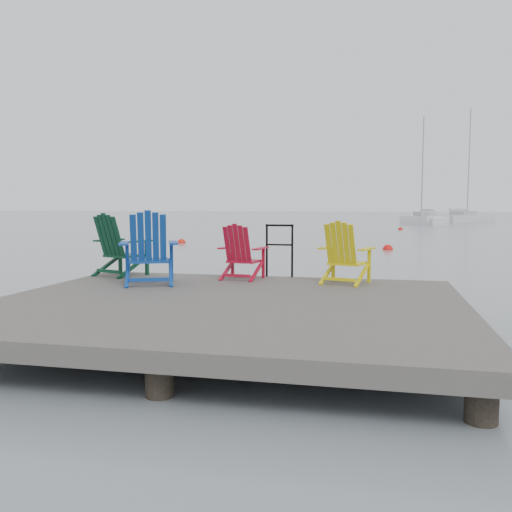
% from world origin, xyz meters
% --- Properties ---
extents(ground, '(400.00, 400.00, 0.00)m').
position_xyz_m(ground, '(0.00, 0.00, 0.00)').
color(ground, slate).
rests_on(ground, ground).
extents(dock, '(6.00, 5.00, 1.40)m').
position_xyz_m(dock, '(0.00, 0.00, 0.35)').
color(dock, '#2C2A27').
rests_on(dock, ground).
extents(handrail, '(0.48, 0.04, 0.90)m').
position_xyz_m(handrail, '(0.25, 2.45, 1.04)').
color(handrail, black).
rests_on(handrail, dock).
extents(chair_green, '(1.01, 0.96, 1.05)m').
position_xyz_m(chair_green, '(-2.49, 1.97, 1.03)').
color(chair_green, '#09321D').
rests_on(chair_green, dock).
extents(chair_blue, '(1.07, 1.02, 1.10)m').
position_xyz_m(chair_blue, '(-1.54, 1.08, 1.06)').
color(chair_blue, navy).
rests_on(chair_blue, dock).
extents(chair_red, '(0.78, 0.73, 0.89)m').
position_xyz_m(chair_red, '(-0.30, 1.98, 0.95)').
color(chair_red, '#A60C24').
rests_on(chair_red, dock).
extents(chair_yellow, '(0.89, 0.85, 0.95)m').
position_xyz_m(chair_yellow, '(1.38, 1.84, 0.98)').
color(chair_yellow, '#D8C40C').
rests_on(chair_yellow, dock).
extents(sailboat_near, '(4.13, 8.06, 10.85)m').
position_xyz_m(sailboat_near, '(6.24, 49.57, 0.36)').
color(sailboat_near, silver).
rests_on(sailboat_near, ground).
extents(sailboat_mid, '(7.68, 9.17, 13.05)m').
position_xyz_m(sailboat_mid, '(11.52, 58.63, 0.35)').
color(sailboat_mid, silver).
rests_on(sailboat_mid, ground).
extents(buoy_a, '(0.41, 0.41, 0.41)m').
position_xyz_m(buoy_a, '(2.29, 15.47, 0.00)').
color(buoy_a, red).
rests_on(buoy_a, ground).
extents(buoy_b, '(0.39, 0.39, 0.39)m').
position_xyz_m(buoy_b, '(-7.13, 17.44, 0.00)').
color(buoy_b, red).
rests_on(buoy_b, ground).
extents(buoy_d, '(0.37, 0.37, 0.37)m').
position_xyz_m(buoy_d, '(3.56, 35.50, 0.00)').
color(buoy_d, red).
rests_on(buoy_d, ground).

